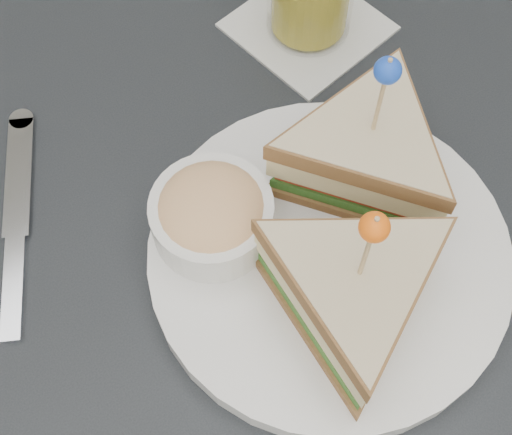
% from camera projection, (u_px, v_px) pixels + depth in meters
% --- Properties ---
extents(table, '(0.80, 0.80, 0.75)m').
position_uv_depth(table, '(252.00, 299.00, 0.62)').
color(table, black).
rests_on(table, ground).
extents(plate_meal, '(0.31, 0.30, 0.16)m').
position_uv_depth(plate_meal, '(338.00, 228.00, 0.52)').
color(plate_meal, white).
rests_on(plate_meal, table).
extents(cutlery_knife, '(0.10, 0.20, 0.01)m').
position_uv_depth(cutlery_knife, '(16.00, 227.00, 0.57)').
color(cutlery_knife, silver).
rests_on(cutlery_knife, table).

